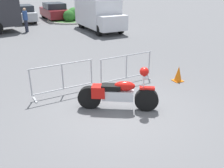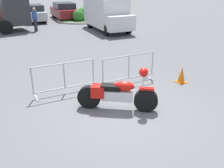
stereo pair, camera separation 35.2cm
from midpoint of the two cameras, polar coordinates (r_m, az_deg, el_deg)
The scene contains 10 objects.
ground_plane at distance 7.34m, azimuth 0.79°, elevation -6.15°, with size 120.00×120.00×0.00m, color #5B5B5E.
motorcycle at distance 7.21m, azimuth -0.06°, elevation -2.18°, with size 2.13×1.34×1.33m.
crowd_barrier_near at distance 8.33m, azimuth -12.38°, elevation 1.16°, with size 2.15×0.59×1.07m.
crowd_barrier_far at distance 9.08m, azimuth 2.19°, elevation 3.51°, with size 2.15×0.59×1.07m.
delivery_van at distance 19.05m, azimuth -3.68°, elevation 15.85°, with size 2.16×5.07×2.31m.
parked_car_silver at distance 24.37m, azimuth -20.07°, elevation 14.91°, with size 1.86×4.32×1.45m.
parked_car_maroon at distance 25.08m, azimuth -13.47°, elevation 15.90°, with size 1.95×4.53×1.52m.
pedestrian at distance 19.49m, azimuth -19.68°, elevation 13.82°, with size 0.47×0.47×1.69m.
planter_island at distance 23.75m, azimuth -9.93°, elevation 14.85°, with size 4.45×4.45×1.25m.
traffic_cone at distance 9.60m, azimuth 13.92°, elevation 2.25°, with size 0.34×0.34×0.59m.
Camera 1 is at (-2.97, -5.70, 3.56)m, focal length 40.00 mm.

